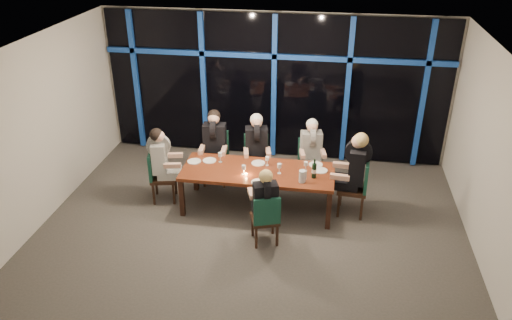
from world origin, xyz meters
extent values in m
plane|color=#504B46|center=(0.00, 0.00, 0.00)|extent=(7.00, 7.00, 0.00)
cube|color=beige|center=(0.00, 3.00, 1.50)|extent=(7.00, 0.04, 3.00)
cube|color=beige|center=(0.00, -3.00, 1.50)|extent=(7.00, 0.04, 3.00)
cube|color=beige|center=(-3.50, 0.00, 1.50)|extent=(0.04, 6.00, 3.00)
cube|color=beige|center=(3.50, 0.00, 1.50)|extent=(0.04, 6.00, 3.00)
cube|color=white|center=(0.00, 0.00, 3.00)|extent=(7.00, 6.00, 0.04)
cube|color=black|center=(0.00, 2.94, 1.50)|extent=(6.86, 0.04, 2.94)
cube|color=#143E9C|center=(-2.90, 2.89, 1.50)|extent=(0.10, 0.10, 2.94)
cube|color=#143E9C|center=(-1.45, 2.89, 1.50)|extent=(0.10, 0.10, 2.94)
cube|color=#143E9C|center=(0.00, 2.89, 1.50)|extent=(0.10, 0.10, 2.94)
cube|color=#143E9C|center=(1.45, 2.89, 1.50)|extent=(0.10, 0.10, 2.94)
cube|color=#143E9C|center=(2.90, 2.89, 1.50)|extent=(0.10, 0.10, 2.94)
cube|color=#143E9C|center=(0.00, 2.89, 2.16)|extent=(6.86, 0.10, 0.10)
cube|color=#FF2D14|center=(1.10, 3.25, 2.15)|extent=(0.60, 0.05, 0.35)
cube|color=maroon|center=(0.00, 0.80, 0.72)|extent=(2.60, 1.00, 0.06)
cube|color=black|center=(-1.24, 0.36, 0.34)|extent=(0.08, 0.08, 0.69)
cube|color=black|center=(1.24, 0.36, 0.34)|extent=(0.08, 0.08, 0.69)
cube|color=black|center=(-1.24, 1.24, 0.34)|extent=(0.08, 0.08, 0.69)
cube|color=black|center=(1.24, 1.24, 0.34)|extent=(0.08, 0.08, 0.69)
cube|color=black|center=(-0.94, 1.57, 0.46)|extent=(0.50, 0.50, 0.06)
cube|color=#19513E|center=(-0.95, 1.77, 0.74)|extent=(0.47, 0.08, 0.52)
cube|color=black|center=(-1.11, 1.37, 0.22)|extent=(0.04, 0.04, 0.43)
cube|color=black|center=(-0.74, 1.40, 0.22)|extent=(0.04, 0.04, 0.43)
cube|color=black|center=(-1.14, 1.74, 0.22)|extent=(0.04, 0.04, 0.43)
cube|color=black|center=(-0.77, 1.77, 0.22)|extent=(0.04, 0.04, 0.43)
cube|color=black|center=(-0.15, 1.60, 0.45)|extent=(0.54, 0.54, 0.06)
cube|color=#19513E|center=(-0.19, 1.79, 0.73)|extent=(0.45, 0.14, 0.50)
cube|color=black|center=(-0.29, 1.38, 0.21)|extent=(0.05, 0.05, 0.42)
cube|color=black|center=(0.07, 1.46, 0.21)|extent=(0.05, 0.05, 0.42)
cube|color=black|center=(-0.36, 1.74, 0.21)|extent=(0.05, 0.05, 0.42)
cube|color=black|center=(-0.01, 1.81, 0.21)|extent=(0.05, 0.05, 0.42)
cube|color=black|center=(0.85, 1.70, 0.43)|extent=(0.51, 0.51, 0.06)
cube|color=#19513E|center=(0.82, 1.89, 0.69)|extent=(0.43, 0.13, 0.48)
cube|color=black|center=(0.72, 1.50, 0.20)|extent=(0.05, 0.05, 0.40)
cube|color=black|center=(1.06, 1.57, 0.20)|extent=(0.05, 0.05, 0.40)
cube|color=black|center=(0.65, 1.83, 0.20)|extent=(0.05, 0.05, 0.40)
cube|color=black|center=(0.99, 1.90, 0.20)|extent=(0.05, 0.05, 0.40)
cube|color=black|center=(-1.71, 0.82, 0.44)|extent=(0.52, 0.52, 0.06)
cube|color=#19513E|center=(-1.90, 0.78, 0.71)|extent=(0.14, 0.44, 0.49)
cube|color=black|center=(-1.50, 0.68, 0.21)|extent=(0.05, 0.05, 0.41)
cube|color=black|center=(-1.57, 1.03, 0.21)|extent=(0.05, 0.05, 0.41)
cube|color=black|center=(-1.84, 0.61, 0.21)|extent=(0.05, 0.05, 0.41)
cube|color=black|center=(-1.92, 0.96, 0.21)|extent=(0.05, 0.05, 0.41)
cube|color=black|center=(1.61, 0.90, 0.48)|extent=(0.52, 0.52, 0.06)
cube|color=#19513E|center=(1.83, 0.88, 0.77)|extent=(0.09, 0.48, 0.53)
cube|color=black|center=(1.44, 1.11, 0.22)|extent=(0.05, 0.05, 0.45)
cube|color=black|center=(1.41, 0.73, 0.22)|extent=(0.05, 0.05, 0.45)
cube|color=black|center=(1.82, 1.08, 0.22)|extent=(0.05, 0.05, 0.45)
cube|color=black|center=(1.79, 0.69, 0.22)|extent=(0.05, 0.05, 0.45)
cube|color=black|center=(0.26, -0.15, 0.41)|extent=(0.53, 0.53, 0.06)
cube|color=#19513E|center=(0.32, -0.32, 0.66)|extent=(0.41, 0.18, 0.46)
cube|color=black|center=(0.36, 0.06, 0.19)|extent=(0.05, 0.05, 0.39)
cube|color=black|center=(0.05, -0.05, 0.19)|extent=(0.05, 0.05, 0.39)
cube|color=black|center=(0.47, -0.25, 0.19)|extent=(0.05, 0.05, 0.39)
cube|color=black|center=(0.16, -0.36, 0.19)|extent=(0.05, 0.05, 0.39)
cube|color=black|center=(-0.93, 1.44, 0.57)|extent=(0.40, 0.46, 0.14)
cube|color=black|center=(-0.94, 1.61, 0.91)|extent=(0.43, 0.28, 0.58)
cylinder|color=black|center=(-0.94, 1.61, 1.14)|extent=(0.13, 0.44, 0.43)
sphere|color=tan|center=(-0.94, 1.59, 1.32)|extent=(0.22, 0.22, 0.22)
sphere|color=black|center=(-0.94, 1.63, 1.35)|extent=(0.24, 0.24, 0.24)
cube|color=tan|center=(-1.13, 1.35, 0.79)|extent=(0.10, 0.32, 0.08)
cube|color=tan|center=(-0.72, 1.38, 0.79)|extent=(0.10, 0.32, 0.08)
cube|color=black|center=(-0.12, 1.48, 0.56)|extent=(0.44, 0.49, 0.14)
cube|color=black|center=(-0.16, 1.64, 0.89)|extent=(0.45, 0.32, 0.57)
cylinder|color=black|center=(-0.16, 1.64, 1.11)|extent=(0.19, 0.44, 0.42)
sphere|color=tan|center=(-0.15, 1.62, 1.29)|extent=(0.21, 0.21, 0.21)
sphere|color=silver|center=(-0.16, 1.66, 1.32)|extent=(0.23, 0.23, 0.23)
cube|color=tan|center=(-0.30, 1.36, 0.79)|extent=(0.14, 0.31, 0.08)
cube|color=tan|center=(0.09, 1.44, 0.79)|extent=(0.14, 0.31, 0.08)
cube|color=black|center=(0.88, 1.59, 0.53)|extent=(0.42, 0.46, 0.13)
cube|color=black|center=(0.85, 1.74, 0.84)|extent=(0.42, 0.30, 0.54)
cylinder|color=black|center=(0.85, 1.74, 1.05)|extent=(0.17, 0.41, 0.40)
sphere|color=tan|center=(0.85, 1.72, 1.22)|extent=(0.20, 0.20, 0.20)
sphere|color=silver|center=(0.84, 1.76, 1.25)|extent=(0.22, 0.22, 0.22)
cube|color=tan|center=(0.70, 1.47, 0.79)|extent=(0.13, 0.30, 0.08)
cube|color=tan|center=(1.08, 1.55, 0.79)|extent=(0.13, 0.30, 0.08)
cube|color=black|center=(-1.59, 0.84, 0.54)|extent=(0.48, 0.43, 0.14)
cube|color=black|center=(-1.74, 0.81, 0.87)|extent=(0.31, 0.43, 0.55)
cylinder|color=black|center=(-1.74, 0.81, 1.08)|extent=(0.42, 0.18, 0.41)
sphere|color=tan|center=(-1.73, 0.82, 1.26)|extent=(0.21, 0.21, 0.21)
sphere|color=black|center=(-1.76, 0.81, 1.29)|extent=(0.23, 0.23, 0.23)
cube|color=tan|center=(-1.47, 0.67, 0.79)|extent=(0.31, 0.14, 0.08)
cube|color=tan|center=(-1.55, 1.05, 0.79)|extent=(0.31, 0.14, 0.08)
cube|color=black|center=(1.49, 0.91, 0.59)|extent=(0.48, 0.42, 0.15)
cube|color=black|center=(1.66, 0.90, 0.94)|extent=(0.29, 0.45, 0.60)
cylinder|color=black|center=(1.66, 0.90, 1.17)|extent=(0.46, 0.15, 0.45)
sphere|color=tan|center=(1.64, 0.90, 1.37)|extent=(0.22, 0.22, 0.22)
sphere|color=tan|center=(1.68, 0.90, 1.40)|extent=(0.25, 0.25, 0.25)
cube|color=tan|center=(1.42, 1.13, 0.79)|extent=(0.33, 0.11, 0.09)
cube|color=tan|center=(1.38, 0.71, 0.79)|extent=(0.33, 0.11, 0.09)
cube|color=black|center=(0.22, -0.04, 0.51)|extent=(0.44, 0.47, 0.13)
cube|color=black|center=(0.27, -0.18, 0.81)|extent=(0.42, 0.33, 0.52)
cylinder|color=black|center=(0.27, -0.18, 1.01)|extent=(0.21, 0.40, 0.39)
sphere|color=tan|center=(0.27, -0.17, 1.18)|extent=(0.19, 0.19, 0.19)
sphere|color=tan|center=(0.28, -0.20, 1.21)|extent=(0.21, 0.21, 0.21)
cube|color=tan|center=(0.37, 0.09, 0.79)|extent=(0.16, 0.29, 0.07)
cube|color=tan|center=(0.02, -0.04, 0.79)|extent=(0.16, 0.29, 0.07)
cylinder|color=white|center=(-0.90, 1.01, 0.76)|extent=(0.24, 0.24, 0.01)
cylinder|color=white|center=(-0.03, 1.05, 0.76)|extent=(0.24, 0.24, 0.01)
cylinder|color=white|center=(0.97, 1.15, 0.76)|extent=(0.24, 0.24, 0.01)
cylinder|color=white|center=(-1.16, 0.94, 0.76)|extent=(0.24, 0.24, 0.01)
cylinder|color=white|center=(1.06, 0.95, 0.76)|extent=(0.24, 0.24, 0.01)
cylinder|color=white|center=(0.07, 0.38, 0.76)|extent=(0.24, 0.24, 0.01)
cylinder|color=black|center=(0.96, 0.70, 0.88)|extent=(0.08, 0.08, 0.25)
cylinder|color=black|center=(0.96, 0.70, 1.05)|extent=(0.03, 0.03, 0.09)
cylinder|color=silver|center=(0.96, 0.70, 0.88)|extent=(0.08, 0.08, 0.07)
cylinder|color=silver|center=(0.77, 0.52, 0.85)|extent=(0.11, 0.11, 0.21)
cylinder|color=silver|center=(0.84, 0.52, 0.87)|extent=(0.02, 0.02, 0.14)
cylinder|color=#FF9F4C|center=(-0.17, 0.61, 0.76)|extent=(0.05, 0.05, 0.03)
cylinder|color=silver|center=(-0.21, 0.62, 0.75)|extent=(0.06, 0.06, 0.01)
cylinder|color=silver|center=(-0.21, 0.62, 0.80)|extent=(0.01, 0.01, 0.10)
cylinder|color=silver|center=(-0.21, 0.62, 0.89)|extent=(0.07, 0.07, 0.07)
cylinder|color=white|center=(0.13, 1.00, 0.75)|extent=(0.06, 0.06, 0.01)
cylinder|color=white|center=(0.13, 1.00, 0.80)|extent=(0.01, 0.01, 0.09)
cylinder|color=white|center=(0.13, 1.00, 0.88)|extent=(0.06, 0.06, 0.07)
cylinder|color=white|center=(0.37, 0.75, 0.75)|extent=(0.07, 0.07, 0.01)
cylinder|color=white|center=(0.37, 0.75, 0.81)|extent=(0.01, 0.01, 0.10)
cylinder|color=white|center=(0.37, 0.75, 0.90)|extent=(0.07, 0.07, 0.07)
cylinder|color=silver|center=(-0.70, 1.00, 0.75)|extent=(0.07, 0.07, 0.01)
cylinder|color=silver|center=(-0.70, 1.00, 0.81)|extent=(0.01, 0.01, 0.10)
cylinder|color=silver|center=(-0.70, 1.00, 0.90)|extent=(0.07, 0.07, 0.07)
cylinder|color=silver|center=(0.80, 0.92, 0.75)|extent=(0.06, 0.06, 0.01)
cylinder|color=silver|center=(0.80, 0.92, 0.80)|extent=(0.01, 0.01, 0.10)
cylinder|color=silver|center=(0.80, 0.92, 0.89)|extent=(0.07, 0.07, 0.07)
camera|label=1|loc=(1.15, -6.59, 4.81)|focal=35.00mm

